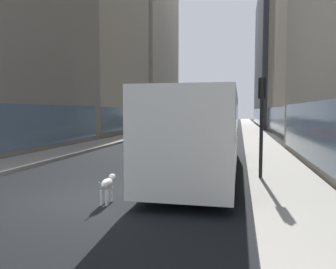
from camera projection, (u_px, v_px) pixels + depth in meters
ground_plane at (207, 130)px, 43.14m from camera, size 120.00×120.00×0.00m
sidewalk_left at (164, 129)px, 44.34m from camera, size 2.40×110.00×0.15m
sidewalk_right at (251, 130)px, 41.94m from camera, size 2.40×110.00×0.15m
building_left_far at (142, 26)px, 54.85m from camera, size 8.78×19.48×33.11m
building_right_far at (288, 58)px, 54.46m from camera, size 9.70×23.95×22.57m
transit_bus at (204, 127)px, 13.01m from camera, size 2.78×11.53×3.05m
car_blue_hatchback at (226, 126)px, 35.98m from camera, size 1.94×4.43×1.62m
car_silver_sedan at (182, 128)px, 31.54m from camera, size 1.84×4.79×1.62m
car_grey_wagon at (221, 121)px, 55.37m from camera, size 1.90×4.24×1.62m
car_white_van at (147, 132)px, 25.33m from camera, size 1.82×3.96×1.62m
car_red_coupe at (223, 129)px, 28.77m from camera, size 1.90×4.65×1.62m
dalmatian_dog at (108, 184)px, 8.67m from camera, size 0.22×0.96×0.72m
traffic_light_near at (262, 111)px, 11.21m from camera, size 0.24×0.41×3.40m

